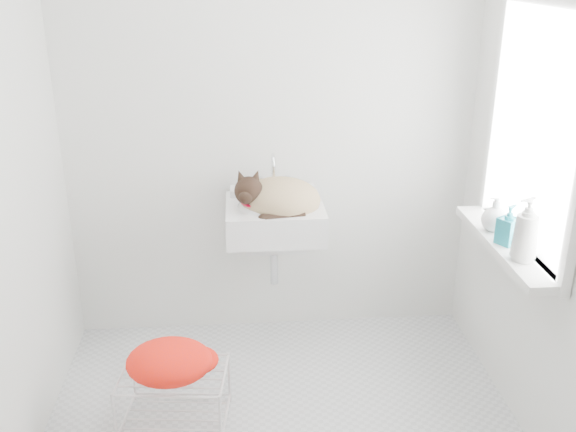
{
  "coord_description": "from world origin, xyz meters",
  "views": [
    {
      "loc": [
        -0.17,
        -2.37,
        2.03
      ],
      "look_at": [
        0.06,
        0.5,
        0.88
      ],
      "focal_mm": 40.51,
      "sensor_mm": 36.0,
      "label": 1
    }
  ],
  "objects": [
    {
      "name": "bottle_c",
      "position": [
        1.0,
        0.32,
        0.85
      ],
      "size": [
        0.16,
        0.16,
        0.16
      ],
      "primitive_type": "imported",
      "rotation": [
        0.0,
        0.0,
        4.32
      ],
      "color": "silver",
      "rests_on": "windowsill"
    },
    {
      "name": "cat",
      "position": [
        0.02,
        0.72,
        0.89
      ],
      "size": [
        0.45,
        0.38,
        0.27
      ],
      "rotation": [
        0.0,
        0.0,
        -0.12
      ],
      "color": "tan",
      "rests_on": "sink"
    },
    {
      "name": "window_frame",
      "position": [
        1.07,
        0.2,
        1.35
      ],
      "size": [
        0.04,
        0.9,
        1.1
      ],
      "primitive_type": "cube",
      "color": "white",
      "rests_on": "right_wall"
    },
    {
      "name": "faucet",
      "position": [
        0.01,
        0.92,
        0.99
      ],
      "size": [
        0.18,
        0.13,
        0.18
      ],
      "primitive_type": null,
      "color": "silver",
      "rests_on": "sink"
    },
    {
      "name": "sink",
      "position": [
        0.01,
        0.74,
        0.85
      ],
      "size": [
        0.5,
        0.44,
        0.2
      ],
      "primitive_type": "cube",
      "color": "white",
      "rests_on": "back_wall"
    },
    {
      "name": "bottle_b",
      "position": [
        1.0,
        0.17,
        0.85
      ],
      "size": [
        0.11,
        0.11,
        0.18
      ],
      "primitive_type": "imported",
      "rotation": [
        0.0,
        0.0,
        2.11
      ],
      "color": "#136F7D",
      "rests_on": "windowsill"
    },
    {
      "name": "bottle_a",
      "position": [
        1.0,
        0.0,
        0.85
      ],
      "size": [
        0.12,
        0.12,
        0.24
      ],
      "primitive_type": "imported",
      "rotation": [
        0.0,
        0.0,
        5.12
      ],
      "color": "silver",
      "rests_on": "windowsill"
    },
    {
      "name": "window_glass",
      "position": [
        1.09,
        0.2,
        1.35
      ],
      "size": [
        0.01,
        0.8,
        1.0
      ],
      "primitive_type": "cube",
      "color": "white",
      "rests_on": "right_wall"
    },
    {
      "name": "windowsill",
      "position": [
        1.01,
        0.2,
        0.83
      ],
      "size": [
        0.16,
        0.88,
        0.04
      ],
      "primitive_type": "cube",
      "color": "white",
      "rests_on": "right_wall"
    },
    {
      "name": "back_wall",
      "position": [
        0.0,
        1.0,
        1.25
      ],
      "size": [
        2.2,
        0.02,
        2.5
      ],
      "primitive_type": "cube",
      "color": "silver",
      "rests_on": "ground"
    },
    {
      "name": "towel",
      "position": [
        -0.5,
        0.1,
        0.31
      ],
      "size": [
        0.4,
        0.29,
        0.16
      ],
      "primitive_type": "ellipsoid",
      "rotation": [
        0.0,
        0.0,
        -0.03
      ],
      "color": "#FF1E00",
      "rests_on": "wire_rack"
    },
    {
      "name": "wire_rack",
      "position": [
        -0.5,
        0.13,
        0.15
      ],
      "size": [
        0.5,
        0.38,
        0.28
      ],
      "primitive_type": "cube",
      "rotation": [
        0.0,
        0.0,
        -0.11
      ],
      "color": "silver",
      "rests_on": "floor"
    },
    {
      "name": "right_wall",
      "position": [
        1.1,
        0.0,
        1.25
      ],
      "size": [
        0.02,
        2.0,
        2.5
      ],
      "primitive_type": "cube",
      "color": "silver",
      "rests_on": "ground"
    }
  ]
}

